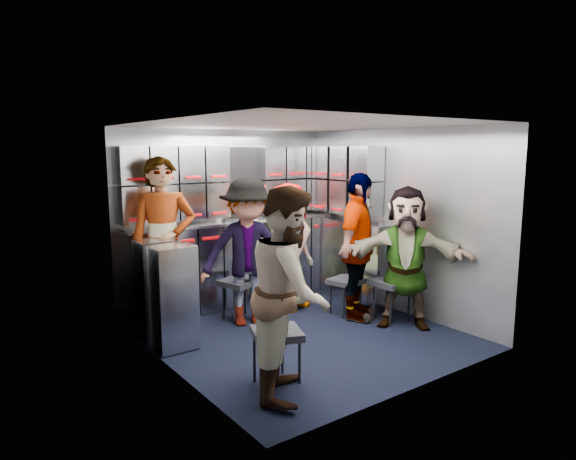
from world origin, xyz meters
TOP-DOWN VIEW (x-y plane):
  - floor at (0.00, 0.00)m, footprint 3.00×3.00m
  - wall_back at (0.00, 1.50)m, footprint 2.80×0.04m
  - wall_left at (-1.40, 0.00)m, footprint 0.04×3.00m
  - wall_right at (1.40, 0.00)m, footprint 0.04×3.00m
  - ceiling at (0.00, 0.00)m, footprint 2.80×3.00m
  - cart_bank_back at (0.00, 1.29)m, footprint 2.68×0.38m
  - cart_bank_left at (-1.19, 0.56)m, footprint 0.38×0.76m
  - counter at (0.00, 1.29)m, footprint 2.68×0.42m
  - locker_bank_back at (0.00, 1.35)m, footprint 2.68×0.28m
  - locker_bank_right at (1.25, 0.70)m, footprint 0.28×1.00m
  - right_cabinet at (1.25, 0.60)m, footprint 0.28×1.20m
  - coffee_niche at (0.18, 1.41)m, footprint 0.46×0.16m
  - red_latch_strip at (0.00, 1.09)m, footprint 2.60×0.02m
  - jump_seat_near_left at (-0.82, -0.78)m, footprint 0.48×0.47m
  - jump_seat_mid_left at (-0.25, 0.76)m, footprint 0.47×0.46m
  - jump_seat_center at (0.44, 0.97)m, footprint 0.48×0.46m
  - jump_seat_mid_right at (0.81, 0.19)m, footprint 0.42×0.40m
  - jump_seat_near_right at (1.05, -0.28)m, footprint 0.39×0.37m
  - attendant_standing at (-1.05, 0.91)m, footprint 0.77×0.63m
  - attendant_arc_a at (-0.82, -0.96)m, footprint 0.97×0.99m
  - attendant_arc_b at (-0.25, 0.58)m, footprint 1.15×0.90m
  - attendant_arc_c at (0.44, 0.79)m, footprint 0.84×0.68m
  - attendant_arc_d at (0.81, 0.01)m, footprint 1.02×0.83m
  - attendant_arc_e at (1.05, -0.46)m, footprint 1.26×1.32m
  - bottle_left at (-0.79, 1.24)m, footprint 0.07×0.07m
  - bottle_mid at (-0.23, 1.24)m, footprint 0.06×0.06m
  - bottle_right at (0.27, 1.24)m, footprint 0.07×0.07m
  - cup_left at (-0.81, 1.23)m, footprint 0.08×0.08m
  - cup_right at (0.60, 1.23)m, footprint 0.09×0.09m

SIDE VIEW (x-z plane):
  - floor at x=0.00m, z-range 0.00..0.00m
  - jump_seat_mid_right at x=0.81m, z-range 0.16..0.57m
  - jump_seat_near_left at x=-0.82m, z-range 0.17..0.62m
  - jump_seat_mid_left at x=-0.25m, z-range 0.17..0.62m
  - jump_seat_near_right at x=1.05m, z-range 0.18..0.64m
  - jump_seat_center at x=0.44m, z-range 0.19..0.68m
  - cart_bank_back at x=0.00m, z-range 0.00..0.99m
  - cart_bank_left at x=-1.19m, z-range 0.00..0.99m
  - right_cabinet at x=1.25m, z-range 0.00..1.00m
  - attendant_arc_c at x=0.44m, z-range 0.00..1.48m
  - attendant_arc_e at x=1.05m, z-range 0.00..1.49m
  - attendant_arc_b at x=-0.25m, z-range 0.00..1.57m
  - attendant_arc_a at x=-0.82m, z-range 0.00..1.60m
  - attendant_arc_d at x=0.81m, z-range 0.00..1.62m
  - red_latch_strip at x=0.00m, z-range 0.86..0.90m
  - attendant_standing at x=-1.05m, z-range 0.00..1.80m
  - counter at x=0.00m, z-range 1.00..1.03m
  - wall_back at x=0.00m, z-range 0.00..2.10m
  - wall_left at x=-1.40m, z-range 0.00..2.10m
  - wall_right at x=1.40m, z-range 0.00..2.10m
  - cup_left at x=-0.81m, z-range 1.03..1.13m
  - cup_right at x=0.60m, z-range 1.03..1.14m
  - bottle_mid at x=-0.23m, z-range 1.03..1.25m
  - bottle_right at x=0.27m, z-range 1.03..1.28m
  - bottle_left at x=-0.79m, z-range 1.03..1.31m
  - coffee_niche at x=0.18m, z-range 1.05..1.89m
  - locker_bank_back at x=0.00m, z-range 1.08..1.90m
  - locker_bank_right at x=1.25m, z-range 1.08..1.90m
  - ceiling at x=0.00m, z-range 2.09..2.11m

